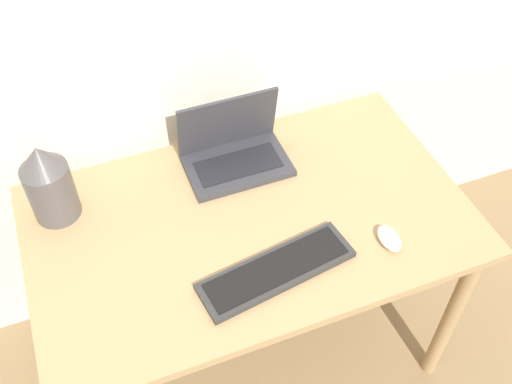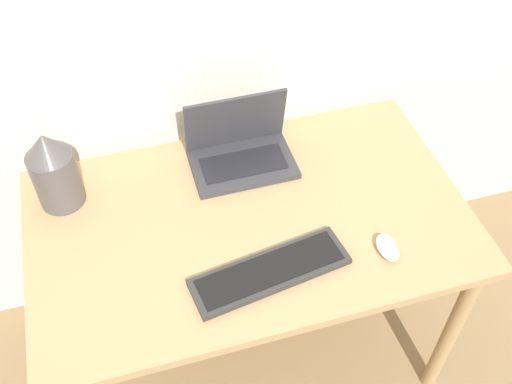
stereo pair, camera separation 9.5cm
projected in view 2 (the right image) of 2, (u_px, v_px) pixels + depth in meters
name	position (u px, v px, depth m)	size (l,w,h in m)	color
desk	(250.00, 237.00, 1.78)	(1.25, 0.75, 0.74)	tan
laptop	(240.00, 149.00, 1.83)	(0.31, 0.21, 0.22)	#333338
keyboard	(272.00, 271.00, 1.57)	(0.44, 0.19, 0.02)	#2D2D2D
mouse	(387.00, 248.00, 1.62)	(0.05, 0.09, 0.03)	white
vase	(53.00, 170.00, 1.67)	(0.13, 0.13, 0.25)	#514C4C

